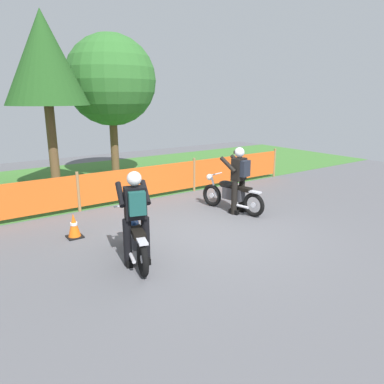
{
  "coord_description": "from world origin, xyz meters",
  "views": [
    {
      "loc": [
        -4.6,
        -5.88,
        2.89
      ],
      "look_at": [
        -0.27,
        0.26,
        0.9
      ],
      "focal_mm": 33.65,
      "sensor_mm": 36.0,
      "label": 1
    }
  ],
  "objects_px": {
    "motorcycle_lead": "(232,195)",
    "motorcycle_trailing": "(135,237)",
    "rider_lead": "(239,177)",
    "rider_trailing": "(136,213)",
    "traffic_cone": "(74,226)"
  },
  "relations": [
    {
      "from": "motorcycle_lead",
      "to": "motorcycle_trailing",
      "type": "height_order",
      "value": "motorcycle_lead"
    },
    {
      "from": "rider_lead",
      "to": "rider_trailing",
      "type": "distance_m",
      "value": 3.66
    },
    {
      "from": "motorcycle_lead",
      "to": "motorcycle_trailing",
      "type": "relative_size",
      "value": 1.04
    },
    {
      "from": "motorcycle_trailing",
      "to": "rider_lead",
      "type": "xyz_separation_m",
      "value": [
        3.41,
        0.97,
        0.52
      ]
    },
    {
      "from": "motorcycle_trailing",
      "to": "rider_trailing",
      "type": "xyz_separation_m",
      "value": [
        -0.05,
        -0.2,
        0.52
      ]
    },
    {
      "from": "traffic_cone",
      "to": "rider_lead",
      "type": "bearing_deg",
      "value": -10.55
    },
    {
      "from": "motorcycle_trailing",
      "to": "traffic_cone",
      "type": "xyz_separation_m",
      "value": [
        -0.57,
        1.71,
        -0.17
      ]
    },
    {
      "from": "motorcycle_trailing",
      "to": "traffic_cone",
      "type": "distance_m",
      "value": 1.81
    },
    {
      "from": "motorcycle_lead",
      "to": "motorcycle_trailing",
      "type": "xyz_separation_m",
      "value": [
        -3.36,
        -1.18,
        -0.01
      ]
    },
    {
      "from": "rider_trailing",
      "to": "traffic_cone",
      "type": "distance_m",
      "value": 2.1
    },
    {
      "from": "motorcycle_lead",
      "to": "traffic_cone",
      "type": "distance_m",
      "value": 3.97
    },
    {
      "from": "motorcycle_lead",
      "to": "rider_trailing",
      "type": "distance_m",
      "value": 3.72
    },
    {
      "from": "rider_lead",
      "to": "traffic_cone",
      "type": "height_order",
      "value": "rider_lead"
    },
    {
      "from": "motorcycle_trailing",
      "to": "rider_trailing",
      "type": "relative_size",
      "value": 1.09
    },
    {
      "from": "rider_lead",
      "to": "motorcycle_lead",
      "type": "bearing_deg",
      "value": 0.51
    }
  ]
}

